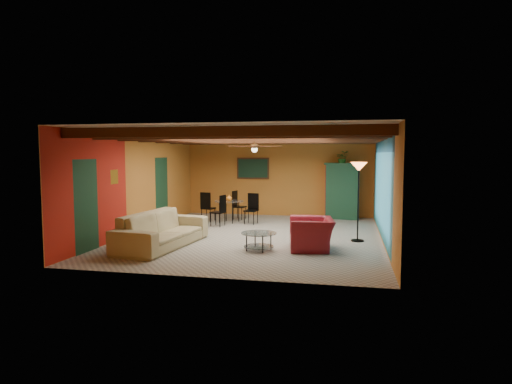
% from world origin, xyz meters
% --- Properties ---
extents(room, '(6.52, 8.01, 2.71)m').
position_xyz_m(room, '(0.00, 0.11, 2.36)').
color(room, gray).
rests_on(room, ground).
extents(sofa, '(1.37, 2.87, 0.81)m').
position_xyz_m(sofa, '(-1.83, -1.72, 0.40)').
color(sofa, tan).
rests_on(sofa, ground).
extents(armchair, '(1.12, 1.23, 0.71)m').
position_xyz_m(armchair, '(1.61, -1.32, 0.36)').
color(armchair, maroon).
rests_on(armchair, ground).
extents(coffee_table, '(0.99, 0.99, 0.41)m').
position_xyz_m(coffee_table, '(0.46, -1.67, 0.21)').
color(coffee_table, silver).
rests_on(coffee_table, ground).
extents(dining_table, '(2.15, 2.15, 0.95)m').
position_xyz_m(dining_table, '(-1.26, 2.10, 0.47)').
color(dining_table, silver).
rests_on(dining_table, ground).
extents(armoire, '(1.10, 0.68, 1.80)m').
position_xyz_m(armoire, '(2.20, 3.70, 0.90)').
color(armoire, maroon).
rests_on(armoire, ground).
extents(floor_lamp, '(0.50, 0.50, 1.97)m').
position_xyz_m(floor_lamp, '(2.65, -0.15, 0.99)').
color(floor_lamp, black).
rests_on(floor_lamp, ground).
extents(ceiling_fan, '(1.50, 1.50, 0.44)m').
position_xyz_m(ceiling_fan, '(0.00, 0.00, 2.36)').
color(ceiling_fan, '#472614').
rests_on(ceiling_fan, ceiling).
extents(painting, '(1.05, 0.03, 0.65)m').
position_xyz_m(painting, '(-0.90, 3.96, 1.65)').
color(painting, black).
rests_on(painting, wall_back).
extents(potted_plant, '(0.44, 0.39, 0.45)m').
position_xyz_m(potted_plant, '(2.20, 3.70, 2.02)').
color(potted_plant, '#26661E').
rests_on(potted_plant, armoire).
extents(vase, '(0.24, 0.24, 0.20)m').
position_xyz_m(vase, '(-1.26, 2.10, 1.05)').
color(vase, orange).
rests_on(vase, dining_table).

